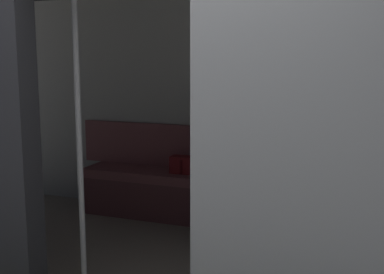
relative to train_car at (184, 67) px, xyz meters
The scene contains 6 objects.
train_car is the anchor object (origin of this frame).
bench_seat 1.58m from the train_car, 93.43° to the right, with size 3.14×0.44×0.48m.
person_seated 1.31m from the train_car, 89.95° to the right, with size 0.55×0.67×1.21m.
handbag 1.54m from the train_car, 67.94° to the right, with size 0.26×0.15×0.17m.
book 1.56m from the train_car, 105.24° to the right, with size 0.15×0.22×0.03m, color #26598C.
grab_pole_door 1.02m from the train_car, 67.30° to the left, with size 0.04×0.04×2.22m, color silver.
Camera 1 is at (-1.28, 2.17, 1.63)m, focal length 46.31 mm.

